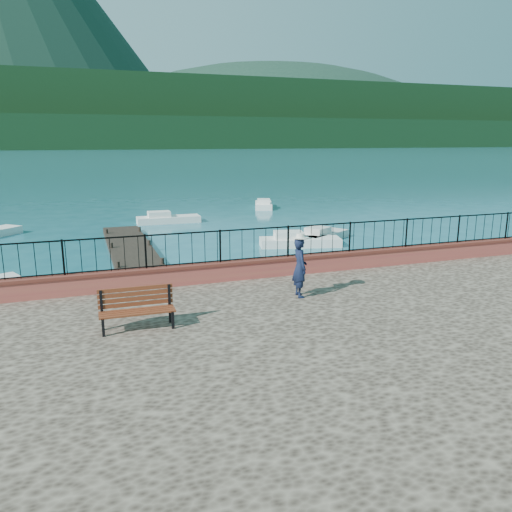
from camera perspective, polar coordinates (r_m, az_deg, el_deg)
ground at (r=12.42m, az=2.11°, el=-12.50°), size 2000.00×2000.00×0.00m
parapet at (r=15.20m, az=-2.97°, el=-1.66°), size 28.00×0.46×0.58m
railing at (r=15.02m, az=-3.01°, el=1.16°), size 27.00×0.05×0.95m
dock at (r=23.10m, az=-13.63°, el=-0.28°), size 2.00×16.00×0.30m
far_forest at (r=310.44m, az=-19.24°, el=13.14°), size 900.00×60.00×18.00m
foothills at (r=370.79m, az=-19.52°, el=15.03°), size 900.00×120.00×44.00m
companion_hill at (r=612.88m, az=2.02°, el=12.68°), size 448.00×384.00×180.00m
park_bench at (r=11.62m, az=-13.39°, el=-6.78°), size 1.68×0.58×0.93m
person at (r=13.50m, az=5.03°, el=-1.31°), size 0.44×0.63×1.63m
hat at (r=13.30m, az=5.10°, el=2.33°), size 0.44×0.44×0.12m
boat_1 at (r=25.82m, az=5.08°, el=2.01°), size 4.32×2.26×0.80m
boat_2 at (r=27.55m, az=7.64°, el=2.65°), size 3.57×2.84×0.80m
boat_4 at (r=33.54m, az=-9.97°, el=4.45°), size 4.13×1.39×0.80m
boat_5 at (r=40.27m, az=0.86°, el=6.08°), size 2.32×3.57×0.80m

